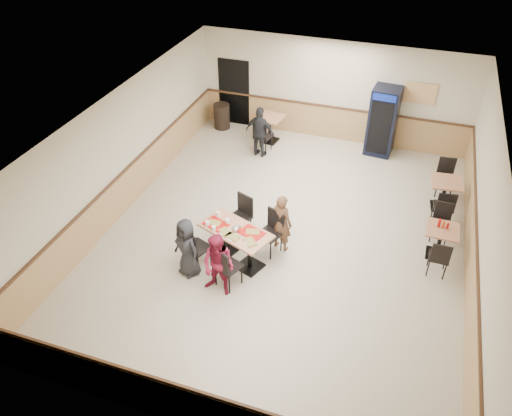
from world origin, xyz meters
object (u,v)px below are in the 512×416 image
(side_table_far, at_px, (445,190))
(trash_bin, at_px, (222,116))
(pepsi_cooler, at_px, (383,121))
(lone_diner, at_px, (260,132))
(main_table, at_px, (236,240))
(diner_woman_left, at_px, (187,248))
(back_table, at_px, (270,125))
(diner_woman_right, at_px, (218,265))
(diner_man_opposite, at_px, (281,223))
(side_table_near, at_px, (440,238))

(side_table_far, height_order, trash_bin, trash_bin)
(side_table_far, xyz_separation_m, pepsi_cooler, (-1.85, 2.28, 0.47))
(lone_diner, height_order, trash_bin, lone_diner)
(main_table, relative_size, diner_woman_left, 1.26)
(side_table_far, bearing_deg, back_table, 159.55)
(diner_woman_right, xyz_separation_m, back_table, (-0.93, 6.32, -0.18))
(main_table, distance_m, diner_woman_left, 1.07)
(pepsi_cooler, bearing_deg, diner_man_opposite, -101.85)
(main_table, xyz_separation_m, diner_woman_left, (-0.80, -0.69, 0.13))
(diner_man_opposite, bearing_deg, diner_woman_right, 82.91)
(diner_woman_left, xyz_separation_m, lone_diner, (-0.11, 5.09, 0.07))
(back_table, distance_m, trash_bin, 1.73)
(lone_diner, bearing_deg, main_table, 110.73)
(main_table, distance_m, lone_diner, 4.49)
(diner_man_opposite, bearing_deg, side_table_far, -123.40)
(side_table_near, xyz_separation_m, side_table_far, (0.02, 1.87, 0.04))
(diner_man_opposite, distance_m, side_table_near, 3.45)
(side_table_far, bearing_deg, diner_woman_left, -140.34)
(diner_man_opposite, bearing_deg, lone_diner, -47.60)
(diner_woman_left, distance_m, diner_woman_right, 0.88)
(lone_diner, bearing_deg, back_table, -81.02)
(side_table_near, height_order, trash_bin, trash_bin)
(back_table, bearing_deg, diner_woman_left, -88.93)
(diner_woman_right, bearing_deg, side_table_far, 55.78)
(diner_man_opposite, distance_m, side_table_far, 4.32)
(lone_diner, height_order, back_table, lone_diner)
(side_table_near, bearing_deg, diner_woman_left, -155.57)
(diner_woman_right, bearing_deg, back_table, 107.22)
(trash_bin, bearing_deg, lone_diner, -36.78)
(lone_diner, bearing_deg, side_table_near, 159.58)
(diner_woman_right, distance_m, side_table_far, 6.06)
(side_table_far, bearing_deg, diner_woman_right, -133.04)
(side_table_near, relative_size, back_table, 0.85)
(diner_woman_right, height_order, side_table_far, diner_woman_right)
(diner_man_opposite, relative_size, lone_diner, 0.94)
(back_table, bearing_deg, side_table_near, -36.65)
(diner_woman_left, relative_size, diner_man_opposite, 0.97)
(lone_diner, relative_size, pepsi_cooler, 0.76)
(diner_man_opposite, relative_size, side_table_near, 1.92)
(diner_man_opposite, distance_m, back_table, 4.93)
(back_table, distance_m, pepsi_cooler, 3.27)
(side_table_near, height_order, pepsi_cooler, pepsi_cooler)
(main_table, relative_size, trash_bin, 2.17)
(main_table, distance_m, side_table_near, 4.42)
(trash_bin, bearing_deg, diner_man_opposite, -55.56)
(diner_man_opposite, height_order, lone_diner, lone_diner)
(diner_woman_right, bearing_deg, diner_woman_left, 167.57)
(back_table, bearing_deg, pepsi_cooler, 6.96)
(main_table, distance_m, diner_man_opposite, 1.07)
(diner_man_opposite, distance_m, pepsi_cooler, 5.24)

